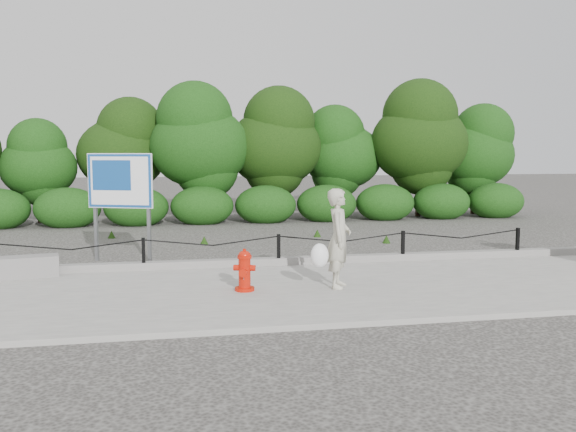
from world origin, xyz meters
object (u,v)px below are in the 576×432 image
at_px(pedestrian, 338,239).
at_px(fire_hydrant, 244,271).
at_px(concrete_block, 24,267).
at_px(advertising_sign, 120,186).

bearing_deg(pedestrian, fire_hydrant, 109.91).
height_order(pedestrian, concrete_block, pedestrian).
bearing_deg(concrete_block, pedestrian, -19.48).
height_order(pedestrian, advertising_sign, advertising_sign).
relative_size(fire_hydrant, pedestrian, 0.42).
distance_m(fire_hydrant, advertising_sign, 4.17).
distance_m(pedestrian, advertising_sign, 5.03).
bearing_deg(fire_hydrant, pedestrian, 13.98).
bearing_deg(fire_hydrant, concrete_block, 170.40).
distance_m(fire_hydrant, concrete_block, 4.00).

